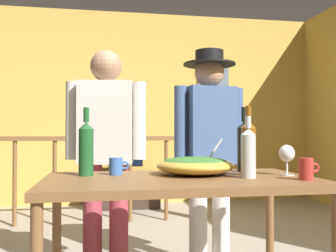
# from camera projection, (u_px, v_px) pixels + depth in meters

# --- Properties ---
(back_wall) EXTENTS (5.17, 0.10, 2.74)m
(back_wall) POSITION_uv_depth(u_px,v_px,m) (142.00, 108.00, 5.53)
(back_wall) COLOR gold
(back_wall) RESTS_ON ground_plane
(framed_picture) EXTENTS (0.48, 0.03, 0.50)m
(framed_picture) POSITION_uv_depth(u_px,v_px,m) (213.00, 79.00, 5.66)
(framed_picture) COLOR slate
(stair_railing) EXTENTS (2.99, 0.10, 1.02)m
(stair_railing) POSITION_uv_depth(u_px,v_px,m) (113.00, 167.00, 4.27)
(stair_railing) COLOR brown
(stair_railing) RESTS_ON ground_plane
(tv_console) EXTENTS (0.90, 0.40, 0.45)m
(tv_console) POSITION_uv_depth(u_px,v_px,m) (125.00, 191.00, 5.12)
(tv_console) COLOR #38281E
(tv_console) RESTS_ON ground_plane
(flat_screen_tv) EXTENTS (0.45, 0.12, 0.37)m
(flat_screen_tv) POSITION_uv_depth(u_px,v_px,m) (126.00, 158.00, 5.09)
(flat_screen_tv) COLOR black
(flat_screen_tv) RESTS_ON tv_console
(serving_table) EXTENTS (1.38, 0.78, 0.78)m
(serving_table) POSITION_uv_depth(u_px,v_px,m) (180.00, 192.00, 1.96)
(serving_table) COLOR brown
(serving_table) RESTS_ON ground_plane
(salad_bowl) EXTENTS (0.43, 0.43, 0.22)m
(salad_bowl) POSITION_uv_depth(u_px,v_px,m) (195.00, 165.00, 2.09)
(salad_bowl) COLOR gold
(salad_bowl) RESTS_ON serving_table
(wine_glass) EXTENTS (0.08, 0.08, 0.17)m
(wine_glass) POSITION_uv_depth(u_px,v_px,m) (287.00, 155.00, 2.06)
(wine_glass) COLOR silver
(wine_glass) RESTS_ON serving_table
(wine_bottle_dark) EXTENTS (0.08, 0.08, 0.38)m
(wine_bottle_dark) POSITION_uv_depth(u_px,v_px,m) (244.00, 145.00, 2.25)
(wine_bottle_dark) COLOR black
(wine_bottle_dark) RESTS_ON serving_table
(wine_bottle_green) EXTENTS (0.08, 0.08, 0.37)m
(wine_bottle_green) POSITION_uv_depth(u_px,v_px,m) (86.00, 148.00, 2.04)
(wine_bottle_green) COLOR #1E5628
(wine_bottle_green) RESTS_ON serving_table
(wine_bottle_amber) EXTENTS (0.08, 0.08, 0.38)m
(wine_bottle_amber) POSITION_uv_depth(u_px,v_px,m) (249.00, 147.00, 2.07)
(wine_bottle_amber) COLOR brown
(wine_bottle_amber) RESTS_ON serving_table
(wine_bottle_clear) EXTENTS (0.08, 0.08, 0.32)m
(wine_bottle_clear) POSITION_uv_depth(u_px,v_px,m) (248.00, 152.00, 1.94)
(wine_bottle_clear) COLOR silver
(wine_bottle_clear) RESTS_ON serving_table
(mug_red) EXTENTS (0.11, 0.07, 0.11)m
(mug_red) POSITION_uv_depth(u_px,v_px,m) (306.00, 169.00, 1.86)
(mug_red) COLOR #B7332D
(mug_red) RESTS_ON serving_table
(mug_blue) EXTENTS (0.11, 0.07, 0.09)m
(mug_blue) POSITION_uv_depth(u_px,v_px,m) (116.00, 166.00, 2.08)
(mug_blue) COLOR #3866B2
(mug_blue) RESTS_ON serving_table
(person_standing_left) EXTENTS (0.55, 0.27, 1.58)m
(person_standing_left) POSITION_uv_depth(u_px,v_px,m) (106.00, 145.00, 2.62)
(person_standing_left) COLOR #9E3842
(person_standing_left) RESTS_ON ground_plane
(person_standing_right) EXTENTS (0.53, 0.38, 1.60)m
(person_standing_right) POSITION_uv_depth(u_px,v_px,m) (209.00, 142.00, 2.75)
(person_standing_right) COLOR beige
(person_standing_right) RESTS_ON ground_plane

